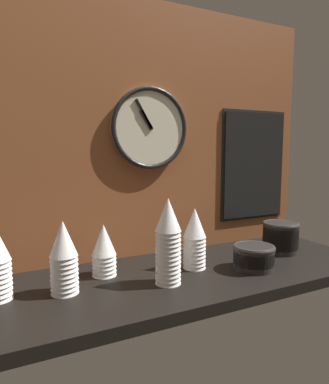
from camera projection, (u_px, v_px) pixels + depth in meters
ground_plane at (177, 277)px, 126.24cm from camera, size 160.00×56.00×4.00cm
wall_tiled_back at (147, 131)px, 143.16cm from camera, size 160.00×3.00×105.00cm
cup_stack_center_left at (104, 250)px, 121.79cm from camera, size 8.75×8.75×18.64cm
cup_stack_center_right at (194, 238)px, 129.31cm from camera, size 8.75×8.75×23.14cm
cup_stack_left at (64, 257)px, 106.25cm from camera, size 8.75×8.75×23.14cm
cup_stack_center at (168, 241)px, 113.73cm from camera, size 8.75×8.75×29.13cm
bowl_stack_far_right at (280, 236)px, 149.95cm from camera, size 15.76×15.76×13.38cm
bowl_stack_right at (254, 256)px, 128.92cm from camera, size 15.76×15.76×9.18cm
wall_clock at (150, 128)px, 140.34cm from camera, size 33.74×2.70×33.74cm
menu_board at (254, 165)px, 167.70cm from camera, size 37.62×1.32×52.96cm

